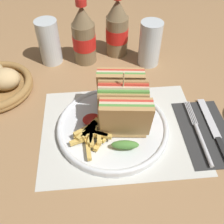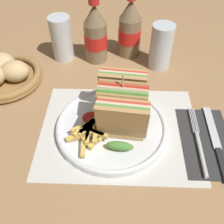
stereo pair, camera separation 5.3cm
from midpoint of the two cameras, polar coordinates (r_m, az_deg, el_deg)
The scene contains 14 objects.
ground_plane at distance 0.64m, azimuth 1.69°, elevation -3.12°, with size 4.00×4.00×0.00m, color #9E754C.
placemat at distance 0.63m, azimuth 4.03°, elevation -4.08°, with size 0.37×0.29×0.00m.
plate_main at distance 0.62m, azimuth 2.39°, elevation -3.33°, with size 0.26×0.26×0.02m.
club_sandwich at distance 0.59m, azimuth 4.86°, elevation 1.31°, with size 0.12×0.20×0.15m.
fries_pile at distance 0.59m, azimuth -2.27°, elevation -4.44°, with size 0.11×0.11×0.02m.
ketchup_blob at distance 0.62m, azimuth -2.04°, elevation -1.39°, with size 0.04×0.04×0.02m.
napkin at distance 0.65m, azimuth 22.07°, elevation -6.02°, with size 0.12×0.20×0.00m.
fork at distance 0.63m, azimuth 20.87°, elevation -7.04°, with size 0.02×0.20×0.01m.
knife at distance 0.66m, azimuth 23.88°, elevation -5.97°, with size 0.02×0.22×0.00m.
coke_bottle_near at distance 0.80m, azimuth -1.65°, elevation 16.41°, with size 0.07×0.07×0.20m.
coke_bottle_far at distance 0.83m, azimuth 5.80°, elevation 17.34°, with size 0.07×0.07×0.20m.
glass_near at distance 0.80m, azimuth 12.48°, elevation 13.14°, with size 0.06×0.06×0.13m.
glass_far at distance 0.83m, azimuth -9.07°, elevation 15.51°, with size 0.06×0.06×0.13m.
bread_basket at distance 0.79m, azimuth -20.59°, elevation 7.44°, with size 0.20×0.20×0.07m.
Camera 2 is at (0.02, -0.42, 0.48)m, focal length 42.00 mm.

